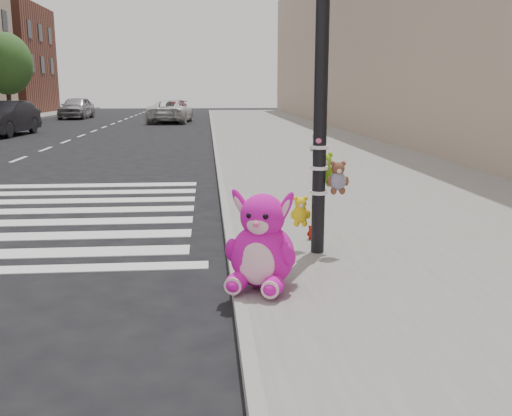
{
  "coord_description": "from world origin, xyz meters",
  "views": [
    {
      "loc": [
        1.26,
        -4.92,
        2.12
      ],
      "look_at": [
        1.82,
        1.61,
        0.75
      ],
      "focal_mm": 40.0,
      "sensor_mm": 36.0,
      "label": 1
    }
  ],
  "objects_px": {
    "pink_bunny": "(262,248)",
    "red_teddy": "(311,232)",
    "signal_pole": "(321,119)",
    "car_dark_far": "(4,118)",
    "car_white_near": "(171,111)"
  },
  "relations": [
    {
      "from": "pink_bunny",
      "to": "red_teddy",
      "type": "height_order",
      "value": "pink_bunny"
    },
    {
      "from": "red_teddy",
      "to": "pink_bunny",
      "type": "bearing_deg",
      "value": -120.81
    },
    {
      "from": "pink_bunny",
      "to": "red_teddy",
      "type": "distance_m",
      "value": 2.04
    },
    {
      "from": "signal_pole",
      "to": "pink_bunny",
      "type": "xyz_separation_m",
      "value": [
        -0.83,
        -1.25,
        -1.21
      ]
    },
    {
      "from": "pink_bunny",
      "to": "red_teddy",
      "type": "relative_size",
      "value": 5.26
    },
    {
      "from": "car_dark_far",
      "to": "signal_pole",
      "type": "bearing_deg",
      "value": -58.01
    },
    {
      "from": "pink_bunny",
      "to": "signal_pole",
      "type": "bearing_deg",
      "value": 77.26
    },
    {
      "from": "signal_pole",
      "to": "car_dark_far",
      "type": "bearing_deg",
      "value": 117.36
    },
    {
      "from": "red_teddy",
      "to": "car_dark_far",
      "type": "bearing_deg",
      "value": 112.07
    },
    {
      "from": "signal_pole",
      "to": "pink_bunny",
      "type": "bearing_deg",
      "value": -123.57
    },
    {
      "from": "car_dark_far",
      "to": "pink_bunny",
      "type": "bearing_deg",
      "value": -61.16
    },
    {
      "from": "car_white_near",
      "to": "pink_bunny",
      "type": "bearing_deg",
      "value": 100.33
    },
    {
      "from": "signal_pole",
      "to": "car_dark_far",
      "type": "xyz_separation_m",
      "value": [
        -10.61,
        20.5,
        -0.97
      ]
    },
    {
      "from": "red_teddy",
      "to": "car_white_near",
      "type": "height_order",
      "value": "car_white_near"
    },
    {
      "from": "red_teddy",
      "to": "car_white_near",
      "type": "xyz_separation_m",
      "value": [
        -3.65,
        29.76,
        0.48
      ]
    }
  ]
}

